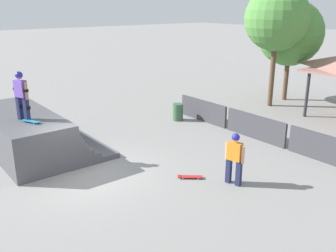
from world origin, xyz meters
The scene contains 10 objects.
ground_plane centered at (0.00, 0.00, 0.00)m, with size 160.00×160.00×0.00m, color gray.
quarter_pipe_ramp centered at (-3.40, -0.76, 0.72)m, with size 5.62×3.84×1.60m.
skater_on_deck centered at (-2.47, -1.15, 2.62)m, with size 0.76×0.42×1.77m.
skateboard_on_deck centered at (-1.96, -1.07, 1.66)m, with size 0.80×0.50×0.09m.
bystander_walking centered at (3.57, 3.46, 1.02)m, with size 0.69×0.33×1.74m.
skateboard_on_ground centered at (2.39, 2.59, 0.06)m, with size 0.69×0.78×0.09m.
barrier_fence centered at (1.17, 7.45, 0.53)m, with size 9.74×0.12×1.05m.
tree_beside_pavilion centered at (-2.30, 14.44, 3.97)m, with size 3.79×3.79×5.88m.
tree_far_back centered at (-1.93, 12.53, 4.84)m, with size 3.50×3.50×6.60m.
trash_bin centered at (-3.00, 6.53, 0.42)m, with size 0.52×0.52×0.85m, color #385B3D.
Camera 1 is at (10.96, -5.03, 5.60)m, focal length 40.00 mm.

